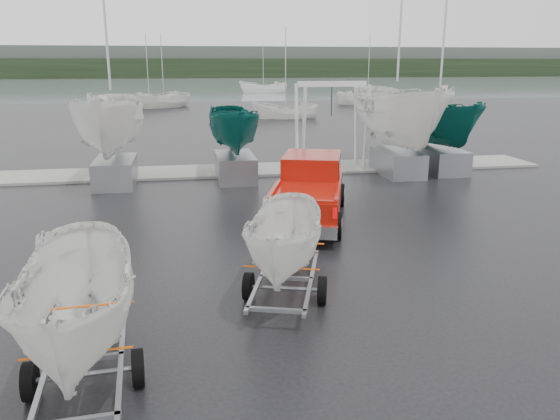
# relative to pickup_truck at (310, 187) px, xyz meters

# --- Properties ---
(ground_plane) EXTENTS (120.00, 120.00, 0.00)m
(ground_plane) POSITION_rel_pickup_truck_xyz_m (-1.84, -4.74, -1.04)
(ground_plane) COLOR black
(ground_plane) RESTS_ON ground
(lake) EXTENTS (300.00, 300.00, 0.00)m
(lake) POSITION_rel_pickup_truck_xyz_m (-1.84, 95.26, -1.05)
(lake) COLOR gray
(lake) RESTS_ON ground
(dock) EXTENTS (30.00, 3.00, 0.12)m
(dock) POSITION_rel_pickup_truck_xyz_m (-1.84, 8.26, -0.99)
(dock) COLOR gray
(dock) RESTS_ON ground
(treeline) EXTENTS (300.00, 8.00, 6.00)m
(treeline) POSITION_rel_pickup_truck_xyz_m (-1.84, 165.26, 1.96)
(treeline) COLOR black
(treeline) RESTS_ON ground
(far_hill) EXTENTS (300.00, 6.00, 10.00)m
(far_hill) POSITION_rel_pickup_truck_xyz_m (-1.84, 173.26, 3.96)
(far_hill) COLOR #4C5651
(far_hill) RESTS_ON ground
(pickup_truck) EXTENTS (3.75, 6.32, 1.99)m
(pickup_truck) POSITION_rel_pickup_truck_xyz_m (0.00, 0.00, 0.00)
(pickup_truck) COLOR #991208
(pickup_truck) RESTS_ON ground
(trailer_hitched) EXTENTS (2.22, 3.79, 4.61)m
(trailer_hitched) POSITION_rel_pickup_truck_xyz_m (-1.98, -6.19, 1.47)
(trailer_hitched) COLOR gray
(trailer_hitched) RESTS_ON ground
(trailer_parked) EXTENTS (1.87, 3.67, 5.16)m
(trailer_parked) POSITION_rel_pickup_truck_xyz_m (-5.74, -8.92, 1.76)
(trailer_parked) COLOR gray
(trailer_parked) RESTS_ON ground
(boat_hoist) EXTENTS (3.30, 2.18, 4.12)m
(boat_hoist) POSITION_rel_pickup_truck_xyz_m (2.94, 8.26, 1.63)
(boat_hoist) COLOR silver
(boat_hoist) RESTS_ON ground
(keelboat_0) EXTENTS (2.71, 3.20, 10.89)m
(keelboat_0) POSITION_rel_pickup_truck_xyz_m (-6.89, 6.26, 3.27)
(keelboat_0) COLOR gray
(keelboat_0) RESTS_ON ground
(keelboat_1) EXTENTS (2.09, 3.20, 6.65)m
(keelboat_1) POSITION_rel_pickup_truck_xyz_m (-1.85, 6.46, 2.22)
(keelboat_1) COLOR gray
(keelboat_1) RESTS_ON ground
(keelboat_2) EXTENTS (2.97, 3.20, 11.16)m
(keelboat_2) POSITION_rel_pickup_truck_xyz_m (5.56, 6.26, 3.68)
(keelboat_2) COLOR gray
(keelboat_2) RESTS_ON ground
(keelboat_3) EXTENTS (2.27, 3.20, 10.44)m
(keelboat_3) POSITION_rel_pickup_truck_xyz_m (7.79, 6.56, 2.55)
(keelboat_3) COLOR gray
(keelboat_3) RESTS_ON ground
(moored_boat_1) EXTENTS (3.40, 3.35, 11.54)m
(moored_boat_1) POSITION_rel_pickup_truck_xyz_m (-7.54, 46.82, -1.03)
(moored_boat_1) COLOR silver
(moored_boat_1) RESTS_ON ground
(moored_boat_2) EXTENTS (2.45, 2.39, 11.08)m
(moored_boat_2) POSITION_rel_pickup_truck_xyz_m (5.27, 32.23, -1.03)
(moored_boat_2) COLOR silver
(moored_boat_2) RESTS_ON ground
(moored_boat_3) EXTENTS (3.49, 3.43, 11.79)m
(moored_boat_3) POSITION_rel_pickup_truck_xyz_m (18.02, 46.64, -1.04)
(moored_boat_3) COLOR silver
(moored_boat_3) RESTS_ON ground
(moored_boat_5) EXTENTS (3.15, 3.07, 12.03)m
(moored_boat_5) POSITION_rel_pickup_truck_xyz_m (9.45, 74.05, -1.04)
(moored_boat_5) COLOR silver
(moored_boat_5) RESTS_ON ground
(moored_boat_6) EXTENTS (3.98, 3.97, 11.70)m
(moored_boat_6) POSITION_rel_pickup_truck_xyz_m (-5.91, 46.61, -1.03)
(moored_boat_6) COLOR silver
(moored_boat_6) RESTS_ON ground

